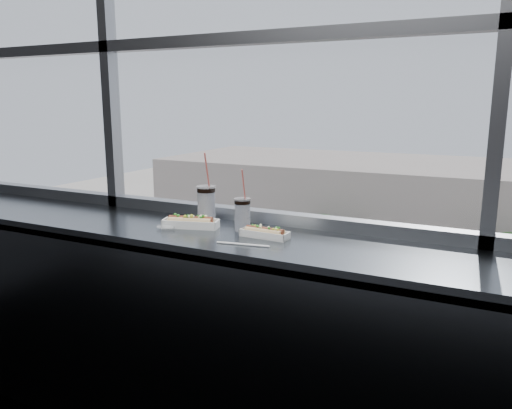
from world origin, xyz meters
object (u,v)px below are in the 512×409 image
at_px(pedestrian_a, 386,286).
at_px(hotdog_tray_right, 265,233).
at_px(tree_center, 509,264).
at_px(hotdog_tray_left, 191,222).
at_px(soda_cup_right, 242,213).
at_px(car_near_a, 165,344).
at_px(wrapper, 166,227).
at_px(soda_cup_left, 206,202).
at_px(car_far_a, 274,294).
at_px(loose_straw, 243,244).
at_px(tree_left, 322,241).
at_px(car_near_c, 393,403).

bearing_deg(pedestrian_a, hotdog_tray_right, -80.21).
bearing_deg(tree_center, hotdog_tray_left, -94.56).
height_order(soda_cup_right, car_near_a, soda_cup_right).
height_order(hotdog_tray_right, tree_center, hotdog_tray_right).
bearing_deg(wrapper, soda_cup_left, 63.67).
xyz_separation_m(soda_cup_right, wrapper, (-0.34, -0.14, -0.07)).
bearing_deg(hotdog_tray_right, soda_cup_right, 158.56).
relative_size(hotdog_tray_right, car_far_a, 0.04).
bearing_deg(soda_cup_right, car_near_a, 128.53).
height_order(loose_straw, car_far_a, loose_straw).
relative_size(pedestrian_a, tree_left, 0.41).
distance_m(wrapper, tree_center, 29.64).
bearing_deg(tree_center, tree_left, 180.00).
bearing_deg(tree_left, loose_straw, -72.21).
distance_m(hotdog_tray_right, pedestrian_a, 31.06).
bearing_deg(pedestrian_a, soda_cup_left, -80.92).
height_order(wrapper, tree_center, wrapper).
bearing_deg(loose_straw, hotdog_tray_left, 147.07).
height_order(hotdog_tray_right, tree_left, hotdog_tray_right).
distance_m(soda_cup_right, car_far_a, 28.65).
bearing_deg(car_near_c, tree_center, -24.40).
xyz_separation_m(soda_cup_left, soda_cup_right, (0.24, -0.06, -0.02)).
xyz_separation_m(hotdog_tray_left, tree_center, (2.26, 28.26, -8.35)).
bearing_deg(car_far_a, soda_cup_right, -151.21).
distance_m(soda_cup_left, pedestrian_a, 30.91).
bearing_deg(soda_cup_left, pedestrian_a, 99.08).
bearing_deg(car_near_a, pedestrian_a, -40.16).
relative_size(car_far_a, pedestrian_a, 2.89).
height_order(hotdog_tray_left, car_far_a, hotdog_tray_left).
bearing_deg(car_near_c, loose_straw, -179.38).
relative_size(hotdog_tray_right, tree_center, 0.04).
distance_m(soda_cup_left, tree_left, 30.66).
relative_size(wrapper, tree_left, 0.02).
xyz_separation_m(hotdog_tray_left, tree_left, (-8.75, 28.26, -8.39)).
distance_m(hotdog_tray_left, loose_straw, 0.40).
distance_m(hotdog_tray_right, car_near_c, 19.80).
bearing_deg(wrapper, tree_center, 85.27).
distance_m(soda_cup_left, loose_straw, 0.47).
height_order(hotdog_tray_left, car_near_a, hotdog_tray_left).
distance_m(hotdog_tray_right, car_near_a, 23.61).
bearing_deg(tree_center, car_near_a, -141.16).
xyz_separation_m(wrapper, pedestrian_a, (-4.45, 28.72, -10.94)).
bearing_deg(soda_cup_left, hotdog_tray_left, -96.38).
relative_size(soda_cup_right, wrapper, 3.03).
relative_size(hotdog_tray_left, loose_straw, 1.21).
height_order(soda_cup_right, tree_left, soda_cup_right).
height_order(car_near_c, pedestrian_a, pedestrian_a).
height_order(soda_cup_left, car_near_a, soda_cup_left).
xyz_separation_m(soda_cup_left, tree_left, (-8.76, 28.14, -8.47)).
bearing_deg(soda_cup_right, wrapper, -157.20).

